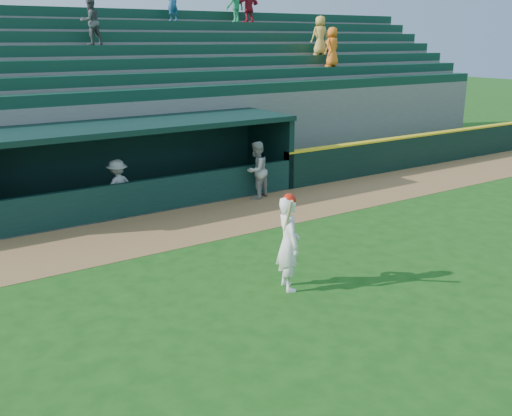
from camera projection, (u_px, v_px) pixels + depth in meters
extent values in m
plane|color=#194A12|center=(300.00, 289.00, 11.48)|extent=(120.00, 120.00, 0.00)
cube|color=olive|center=(188.00, 225.00, 15.39)|extent=(40.00, 3.00, 0.01)
cube|color=black|center=(440.00, 148.00, 23.04)|extent=(15.50, 0.30, 1.20)
cube|color=yellow|center=(442.00, 132.00, 22.86)|extent=(15.50, 0.32, 0.06)
imported|color=#A6A5A0|center=(256.00, 170.00, 17.77)|extent=(1.07, 0.97, 1.79)
imported|color=#AAAAA4|center=(118.00, 187.00, 16.18)|extent=(1.15, 0.86, 1.58)
cube|color=#61625D|center=(147.00, 201.00, 17.62)|extent=(9.00, 2.60, 0.04)
cube|color=black|center=(269.00, 149.00, 19.74)|extent=(0.20, 2.60, 2.30)
cube|color=black|center=(129.00, 158.00, 18.34)|extent=(9.40, 0.20, 2.30)
cube|color=black|center=(143.00, 125.00, 16.95)|extent=(9.40, 2.80, 0.16)
cube|color=black|center=(163.00, 195.00, 16.51)|extent=(9.00, 0.16, 1.00)
cube|color=brown|center=(137.00, 188.00, 18.19)|extent=(8.40, 0.45, 0.10)
cube|color=slate|center=(122.00, 146.00, 18.67)|extent=(34.00, 0.85, 2.91)
cube|color=#0F3828|center=(120.00, 96.00, 18.11)|extent=(34.00, 0.60, 0.36)
cube|color=slate|center=(113.00, 136.00, 19.28)|extent=(34.00, 0.85, 3.36)
cube|color=#0F3828|center=(110.00, 80.00, 18.66)|extent=(34.00, 0.60, 0.36)
cube|color=slate|center=(104.00, 126.00, 19.90)|extent=(34.00, 0.85, 3.81)
cube|color=#0F3828|center=(100.00, 65.00, 19.21)|extent=(34.00, 0.60, 0.36)
cube|color=slate|center=(95.00, 117.00, 20.51)|extent=(34.00, 0.85, 4.26)
cube|color=#0F3828|center=(91.00, 51.00, 19.76)|extent=(34.00, 0.60, 0.36)
cube|color=slate|center=(87.00, 108.00, 21.13)|extent=(34.00, 0.85, 4.71)
cube|color=#0F3828|center=(82.00, 37.00, 20.31)|extent=(34.00, 0.60, 0.36)
cube|color=slate|center=(80.00, 100.00, 21.74)|extent=(34.00, 0.85, 5.16)
cube|color=#0F3828|center=(74.00, 24.00, 20.86)|extent=(34.00, 0.60, 0.36)
cube|color=slate|center=(72.00, 93.00, 22.35)|extent=(34.00, 0.85, 5.61)
cube|color=#0F3828|center=(66.00, 12.00, 21.41)|extent=(34.00, 0.60, 0.36)
cube|color=slate|center=(68.00, 92.00, 22.81)|extent=(34.50, 0.30, 5.61)
imported|color=orange|center=(332.00, 47.00, 23.46)|extent=(0.87, 0.68, 1.58)
imported|color=#AA1A2C|center=(248.00, 4.00, 24.66)|extent=(1.45, 0.73, 1.49)
imported|color=#26588D|center=(172.00, 2.00, 22.75)|extent=(0.59, 0.46, 1.43)
imported|color=#4B4B4B|center=(91.00, 22.00, 19.54)|extent=(0.87, 0.75, 1.55)
imported|color=#1B7D48|center=(235.00, 4.00, 24.30)|extent=(1.05, 0.75, 1.48)
imported|color=gold|center=(320.00, 35.00, 24.03)|extent=(0.84, 0.61, 1.59)
imported|color=white|center=(288.00, 243.00, 11.23)|extent=(0.64, 0.80, 1.92)
sphere|color=red|center=(289.00, 200.00, 10.98)|extent=(0.27, 0.27, 0.27)
cylinder|color=#D9B98B|center=(288.00, 216.00, 10.77)|extent=(0.26, 0.49, 0.76)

